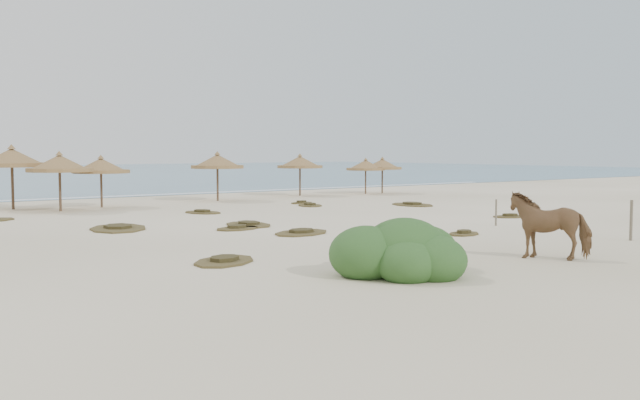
{
  "coord_description": "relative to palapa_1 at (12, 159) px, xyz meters",
  "views": [
    {
      "loc": [
        -14.8,
        -17.35,
        2.9
      ],
      "look_at": [
        1.9,
        5.0,
        0.95
      ],
      "focal_mm": 40.0,
      "sensor_mm": 36.0,
      "label": 1
    }
  ],
  "objects": [
    {
      "name": "ground",
      "position": [
        6.01,
        -19.63,
        -2.49
      ],
      "size": [
        160.0,
        160.0,
        0.0
      ],
      "primitive_type": "plane",
      "color": "#EFE1C4",
      "rests_on": "ground"
    },
    {
      "name": "palapa_5",
      "position": [
        17.46,
        0.29,
        -0.38
      ],
      "size": [
        3.78,
        3.78,
        2.71
      ],
      "rotation": [
        0.0,
        0.0,
        -0.39
      ],
      "color": "brown",
      "rests_on": "ground"
    },
    {
      "name": "bush",
      "position": [
        2.65,
        -24.94,
        -1.98
      ],
      "size": [
        3.45,
        3.04,
        1.54
      ],
      "rotation": [
        0.0,
        0.0,
        -0.36
      ],
      "color": "#345D27",
      "rests_on": "ground"
    },
    {
      "name": "scrub_7",
      "position": [
        12.94,
        -7.03,
        -2.44
      ],
      "size": [
        1.89,
        2.21,
        0.16
      ],
      "rotation": [
        0.0,
        0.0,
        1.13
      ],
      "color": "brown",
      "rests_on": "ground"
    },
    {
      "name": "scrub_1",
      "position": [
        0.86,
        -11.65,
        -2.44
      ],
      "size": [
        3.04,
        3.65,
        0.16
      ],
      "rotation": [
        0.0,
        0.0,
        1.19
      ],
      "color": "brown",
      "rests_on": "ground"
    },
    {
      "name": "scrub_3",
      "position": [
        5.36,
        -13.44,
        -2.44
      ],
      "size": [
        1.86,
        2.59,
        0.16
      ],
      "rotation": [
        0.0,
        0.0,
        1.44
      ],
      "color": "brown",
      "rests_on": "ground"
    },
    {
      "name": "palapa_4",
      "position": [
        10.96,
        -0.72,
        -0.27
      ],
      "size": [
        3.97,
        3.97,
        2.86
      ],
      "rotation": [
        0.0,
        0.0,
        0.39
      ],
      "color": "brown",
      "rests_on": "ground"
    },
    {
      "name": "scrub_9",
      "position": [
        5.44,
        -16.86,
        -2.44
      ],
      "size": [
        2.76,
        2.28,
        0.16
      ],
      "rotation": [
        0.0,
        0.0,
        0.37
      ],
      "color": "brown",
      "rests_on": "ground"
    },
    {
      "name": "scrub_2",
      "position": [
        4.34,
        -14.32,
        -2.44
      ],
      "size": [
        1.96,
        1.46,
        0.16
      ],
      "rotation": [
        0.0,
        0.0,
        0.18
      ],
      "color": "brown",
      "rests_on": "ground"
    },
    {
      "name": "fence_post_near",
      "position": [
        12.85,
        -24.74,
        -1.83
      ],
      "size": [
        0.11,
        0.11,
        1.31
      ],
      "primitive_type": "cylinder",
      "rotation": [
        0.0,
        0.0,
        0.14
      ],
      "color": "#68604E",
      "rests_on": "ground"
    },
    {
      "name": "scrub_11",
      "position": [
        0.16,
        -20.87,
        -2.44
      ],
      "size": [
        2.54,
        2.38,
        0.16
      ],
      "rotation": [
        0.0,
        0.0,
        0.63
      ],
      "color": "brown",
      "rests_on": "ground"
    },
    {
      "name": "palapa_1",
      "position": [
        0.0,
        0.0,
        0.0
      ],
      "size": [
        3.92,
        3.92,
        3.2
      ],
      "rotation": [
        0.0,
        0.0,
        0.16
      ],
      "color": "brown",
      "rests_on": "ground"
    },
    {
      "name": "horse",
      "position": [
        7.59,
        -25.42,
        -1.59
      ],
      "size": [
        2.03,
        2.28,
        1.79
      ],
      "primitive_type": "imported",
      "rotation": [
        0.0,
        0.0,
        3.77
      ],
      "color": "brown",
      "rests_on": "ground"
    },
    {
      "name": "scrub_13",
      "position": [
        6.49,
        -7.47,
        -2.44
      ],
      "size": [
        1.76,
        2.25,
        0.16
      ],
      "rotation": [
        0.0,
        0.0,
        1.83
      ],
      "color": "brown",
      "rests_on": "ground"
    },
    {
      "name": "scrub_10",
      "position": [
        13.61,
        -5.32,
        -2.44
      ],
      "size": [
        1.71,
        1.4,
        0.16
      ],
      "rotation": [
        0.0,
        0.0,
        0.34
      ],
      "color": "brown",
      "rests_on": "ground"
    },
    {
      "name": "foam_line",
      "position": [
        6.01,
        6.37,
        -2.48
      ],
      "size": [
        70.0,
        0.6,
        0.01
      ],
      "primitive_type": "cube",
      "color": "white",
      "rests_on": "ground"
    },
    {
      "name": "scrub_5",
      "position": [
        17.54,
        -9.89,
        -2.44
      ],
      "size": [
        2.22,
        3.02,
        0.16
      ],
      "rotation": [
        0.0,
        0.0,
        1.41
      ],
      "color": "brown",
      "rests_on": "ground"
    },
    {
      "name": "palapa_2",
      "position": [
        3.91,
        -1.43,
        -0.41
      ],
      "size": [
        3.58,
        3.58,
        2.68
      ],
      "rotation": [
        0.0,
        0.0,
        0.3
      ],
      "color": "brown",
      "rests_on": "ground"
    },
    {
      "name": "palapa_3",
      "position": [
        1.54,
        -2.47,
        -0.25
      ],
      "size": [
        3.64,
        3.64,
        2.88
      ],
      "rotation": [
        0.0,
        0.0,
        -0.21
      ],
      "color": "brown",
      "rests_on": "ground"
    },
    {
      "name": "scrub_12",
      "position": [
        9.76,
        -20.44,
        -2.44
      ],
      "size": [
        1.67,
        1.37,
        0.16
      ],
      "rotation": [
        0.0,
        0.0,
        0.36
      ],
      "color": "brown",
      "rests_on": "ground"
    },
    {
      "name": "palapa_6",
      "position": [
        23.35,
        -1.0,
        -0.56
      ],
      "size": [
        3.27,
        3.27,
        2.48
      ],
      "rotation": [
        0.0,
        0.0,
        -0.28
      ],
      "color": "brown",
      "rests_on": "ground"
    },
    {
      "name": "palapa_7",
      "position": [
        22.02,
        -0.84,
        -0.61
      ],
      "size": [
        2.8,
        2.8,
        2.41
      ],
      "rotation": [
        0.0,
        0.0,
        0.09
      ],
      "color": "brown",
      "rests_on": "ground"
    },
    {
      "name": "scrub_4",
      "position": [
        16.19,
        -17.31,
        -2.44
      ],
      "size": [
        1.82,
        1.48,
        0.16
      ],
      "rotation": [
        0.0,
        0.0,
        2.8
      ],
      "color": "brown",
      "rests_on": "ground"
    },
    {
      "name": "fence_post_far",
      "position": [
        12.96,
        -19.2,
        -1.98
      ],
      "size": [
        0.09,
        0.09,
        1.02
      ],
      "primitive_type": "cylinder",
      "rotation": [
        0.0,
        0.0,
        0.23
      ],
      "color": "#68604E",
      "rests_on": "ground"
    }
  ]
}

